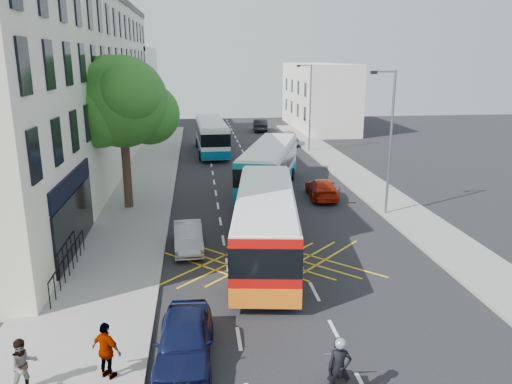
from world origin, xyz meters
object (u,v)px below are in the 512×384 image
object	(u,v)px
bus_near	(266,223)
bus_far	(211,136)
street_tree	(122,103)
distant_car_dark	(260,125)
parked_car_silver	(188,237)
distant_car_silver	(288,137)
lamp_far	(309,103)
parked_car_blue	(184,340)
pedestrian_near	(24,366)
pedestrian_far	(107,351)
motorbike	(339,372)
red_hatchback	(322,188)
distant_car_grey	(220,133)
lamp_near	(389,135)
bus_mid	(269,167)

from	to	relation	value
bus_near	bus_far	distance (m)	26.05
street_tree	distant_car_dark	distance (m)	33.95
parked_car_silver	distant_car_silver	xyz separation A→B (m)	(9.96, 28.21, 0.14)
lamp_far	parked_car_blue	size ratio (longest dim) A/B	1.94
pedestrian_near	pedestrian_far	size ratio (longest dim) A/B	0.92
street_tree	motorbike	size ratio (longest dim) A/B	4.15
street_tree	distant_car_silver	xyz separation A→B (m)	(13.57, 21.30, -5.54)
red_hatchback	distant_car_grey	xyz separation A→B (m)	(-5.35, 24.72, -0.01)
lamp_near	red_hatchback	world-z (taller)	lamp_near
red_hatchback	motorbike	bearing A→B (deg)	82.01
red_hatchback	distant_car_silver	distance (m)	20.27
bus_near	pedestrian_far	bearing A→B (deg)	-115.74
parked_car_silver	distant_car_grey	size ratio (longest dim) A/B	0.85
bus_mid	parked_car_silver	distance (m)	11.69
street_tree	pedestrian_far	bearing A→B (deg)	-84.84
bus_far	distant_car_silver	distance (m)	8.87
bus_mid	parked_car_blue	bearing A→B (deg)	-88.25
lamp_far	bus_mid	world-z (taller)	lamp_far
street_tree	parked_car_blue	xyz separation A→B (m)	(3.61, -15.99, -5.59)
motorbike	pedestrian_far	size ratio (longest dim) A/B	1.27
lamp_far	parked_car_blue	world-z (taller)	lamp_far
parked_car_blue	distant_car_grey	size ratio (longest dim) A/B	0.95
bus_far	distant_car_silver	size ratio (longest dim) A/B	2.48
bus_mid	pedestrian_near	xyz separation A→B (m)	(-9.54, -20.50, -0.71)
motorbike	distant_car_grey	bearing A→B (deg)	96.47
street_tree	parked_car_blue	size ratio (longest dim) A/B	2.13
red_hatchback	pedestrian_near	size ratio (longest dim) A/B	2.77
parked_car_blue	pedestrian_near	bearing A→B (deg)	-162.31
motorbike	distant_car_silver	distance (m)	40.03
bus_mid	distant_car_grey	world-z (taller)	bus_mid
parked_car_silver	bus_far	bearing A→B (deg)	82.79
parked_car_blue	bus_mid	bearing A→B (deg)	77.79
lamp_far	pedestrian_near	size ratio (longest dim) A/B	5.20
motorbike	parked_car_blue	world-z (taller)	motorbike
bus_near	pedestrian_far	distance (m)	10.07
motorbike	distant_car_silver	world-z (taller)	motorbike
bus_mid	distant_car_dark	xyz separation A→B (m)	(2.93, 27.89, -0.89)
distant_car_dark	distant_car_grey	bearing A→B (deg)	50.36
lamp_far	distant_car_dark	world-z (taller)	lamp_far
bus_near	distant_car_dark	bearing A→B (deg)	91.03
street_tree	red_hatchback	bearing A→B (deg)	5.10
lamp_far	parked_car_silver	bearing A→B (deg)	-114.86
bus_mid	distant_car_grey	size ratio (longest dim) A/B	2.59
distant_car_silver	lamp_near	bearing A→B (deg)	95.99
bus_far	distant_car_grey	distance (m)	8.30
parked_car_silver	pedestrian_far	world-z (taller)	pedestrian_far
lamp_near	distant_car_grey	distance (m)	30.12
motorbike	red_hatchback	world-z (taller)	motorbike
parked_car_silver	distant_car_silver	size ratio (longest dim) A/B	0.84
bus_near	parked_car_blue	distance (m)	8.43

